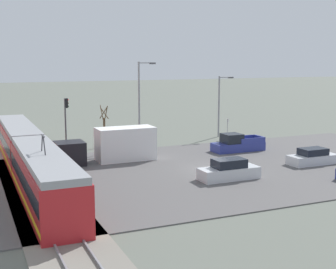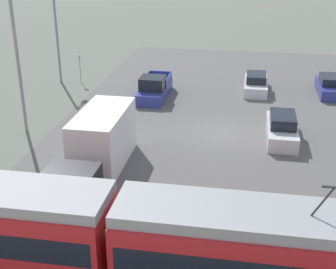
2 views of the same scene
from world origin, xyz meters
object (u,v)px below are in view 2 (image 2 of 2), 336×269
box_truck (96,149)px  street_lamp_mid_block (18,52)px  light_rail_tram (114,239)px  no_parking_sign (80,66)px  sedan_car_0 (329,86)px  sedan_car_1 (256,84)px  sedan_car_2 (282,129)px  pickup_truck (154,89)px  street_lamp_near_crossing (58,32)px

box_truck → street_lamp_mid_block: size_ratio=1.00×
light_rail_tram → no_parking_sign: 25.51m
light_rail_tram → sedan_car_0: 26.08m
sedan_car_0 → sedan_car_1: bearing=2.4°
sedan_car_2 → sedan_car_0: bearing=-113.0°
pickup_truck → sedan_car_1: pickup_truck is taller
pickup_truck → no_parking_sign: no_parking_sign is taller
pickup_truck → street_lamp_mid_block: bearing=48.7°
sedan_car_1 → street_lamp_near_crossing: 16.90m
sedan_car_0 → street_lamp_mid_block: 23.49m
pickup_truck → no_parking_sign: (7.06, -3.06, 0.69)m
light_rail_tram → sedan_car_2: 15.52m
pickup_truck → sedan_car_0: bearing=-166.7°
pickup_truck → sedan_car_1: size_ratio=1.18×
pickup_truck → sedan_car_1: bearing=-159.1°
sedan_car_0 → sedan_car_1: sedan_car_0 is taller
sedan_car_2 → street_lamp_near_crossing: 20.79m
sedan_car_1 → street_lamp_near_crossing: street_lamp_near_crossing is taller
pickup_truck → sedan_car_0: 13.85m
pickup_truck → sedan_car_2: 11.40m
sedan_car_2 → street_lamp_near_crossing: size_ratio=0.66×
box_truck → no_parking_sign: (6.60, -15.93, -0.03)m
sedan_car_0 → sedan_car_2: bearing=67.0°
box_truck → sedan_car_2: size_ratio=1.89×
pickup_truck → sedan_car_2: size_ratio=1.12×
box_truck → pickup_truck: size_ratio=1.69×
street_lamp_mid_block → street_lamp_near_crossing: bearing=-79.8°
sedan_car_0 → box_truck: bearing=49.1°
box_truck → sedan_car_2: bearing=-147.1°
box_truck → no_parking_sign: size_ratio=3.79×
sedan_car_1 → no_parking_sign: 14.82m
sedan_car_1 → sedan_car_2: bearing=99.5°
sedan_car_1 → street_lamp_mid_block: size_ratio=0.50×
street_lamp_near_crossing → sedan_car_0: bearing=-179.7°
pickup_truck → sedan_car_1: 8.29m
light_rail_tram → sedan_car_2: (-6.67, -13.98, -0.95)m
box_truck → no_parking_sign: 17.24m
sedan_car_0 → street_lamp_mid_block: (20.30, 10.96, 4.43)m
sedan_car_0 → street_lamp_mid_block: size_ratio=0.50×
street_lamp_mid_block → no_parking_sign: street_lamp_mid_block is taller
pickup_truck → street_lamp_near_crossing: 9.92m
sedan_car_1 → pickup_truck: bearing=20.9°
light_rail_tram → no_parking_sign: size_ratio=12.31×
light_rail_tram → sedan_car_0: size_ratio=6.54×
sedan_car_0 → no_parking_sign: size_ratio=1.88×
no_parking_sign → street_lamp_near_crossing: bearing=-0.1°
sedan_car_0 → sedan_car_2: size_ratio=0.94×
street_lamp_mid_block → no_parking_sign: 11.43m
street_lamp_near_crossing → light_rail_tram: bearing=115.9°
box_truck → sedan_car_1: bearing=-117.4°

